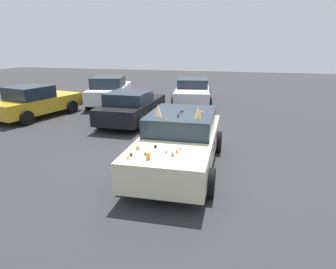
% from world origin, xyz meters
% --- Properties ---
extents(ground_plane, '(60.00, 60.00, 0.00)m').
position_xyz_m(ground_plane, '(0.00, 0.00, 0.00)').
color(ground_plane, '#2D2D30').
extents(art_car_decorated, '(4.69, 2.21, 1.75)m').
position_xyz_m(art_car_decorated, '(0.09, 0.00, 0.74)').
color(art_car_decorated, beige).
rests_on(art_car_decorated, ground).
extents(parked_sedan_near_right, '(4.72, 2.71, 1.54)m').
position_xyz_m(parked_sedan_near_right, '(7.61, 5.53, 0.76)').
color(parked_sedan_near_right, white).
rests_on(parked_sedan_near_right, ground).
extents(parked_sedan_row_back_far, '(4.35, 2.61, 1.43)m').
position_xyz_m(parked_sedan_row_back_far, '(4.06, 7.55, 0.69)').
color(parked_sedan_row_back_far, gold).
rests_on(parked_sedan_row_back_far, ground).
extents(parked_sedan_far_left, '(4.60, 2.51, 1.34)m').
position_xyz_m(parked_sedan_far_left, '(9.07, 1.21, 0.67)').
color(parked_sedan_far_left, silver).
rests_on(parked_sedan_far_left, ground).
extents(parked_sedan_row_back_center, '(4.20, 2.01, 1.34)m').
position_xyz_m(parked_sedan_row_back_center, '(4.24, 2.96, 0.67)').
color(parked_sedan_row_back_center, black).
rests_on(parked_sedan_row_back_center, ground).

